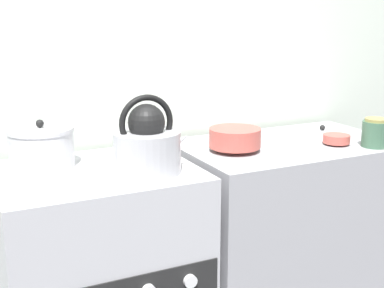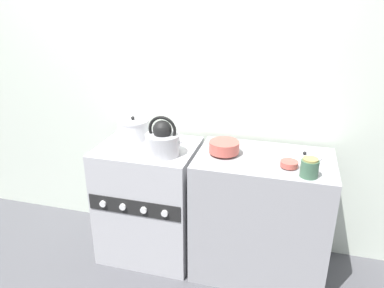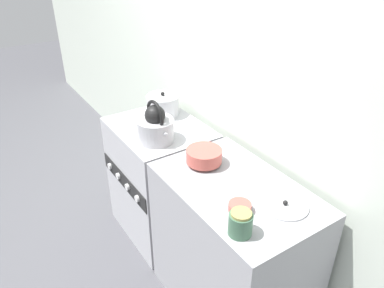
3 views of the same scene
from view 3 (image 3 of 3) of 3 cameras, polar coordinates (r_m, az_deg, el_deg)
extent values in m
plane|color=#4C4C51|center=(2.86, -9.29, -14.23)|extent=(12.00, 12.00, 0.00)
cube|color=silver|center=(2.47, 1.76, 12.92)|extent=(7.00, 0.06, 2.50)
cube|color=#B2B2B7|center=(2.67, -4.70, -5.52)|extent=(0.67, 0.55, 0.85)
cube|color=black|center=(2.52, -10.31, -5.55)|extent=(0.64, 0.01, 0.11)
cylinder|color=silver|center=(2.69, -12.42, -3.33)|extent=(0.04, 0.02, 0.04)
cylinder|color=silver|center=(2.57, -11.20, -4.81)|extent=(0.04, 0.02, 0.04)
cylinder|color=silver|center=(2.46, -9.84, -6.47)|extent=(0.04, 0.02, 0.04)
cylinder|color=silver|center=(2.35, -8.37, -8.24)|extent=(0.04, 0.02, 0.04)
cube|color=#99999E|center=(2.16, 6.12, -15.74)|extent=(0.87, 0.55, 0.86)
cylinder|color=#B2B2B7|center=(2.26, -5.54, 2.11)|extent=(0.22, 0.22, 0.14)
sphere|color=black|center=(2.21, -5.67, 4.40)|extent=(0.12, 0.12, 0.12)
torus|color=black|center=(2.21, -5.67, 4.37)|extent=(0.19, 0.02, 0.19)
cone|color=#B2B2B7|center=(2.17, -4.24, 1.51)|extent=(0.11, 0.05, 0.09)
cylinder|color=silver|center=(2.59, -4.43, 5.81)|extent=(0.22, 0.22, 0.12)
cylinder|color=silver|center=(2.57, -4.49, 7.21)|extent=(0.23, 0.23, 0.01)
sphere|color=black|center=(2.56, -4.51, 7.65)|extent=(0.03, 0.03, 0.03)
cylinder|color=#B75147|center=(2.04, 1.84, -2.83)|extent=(0.09, 0.09, 0.02)
cylinder|color=#B75147|center=(2.01, 1.86, -1.78)|extent=(0.19, 0.19, 0.07)
cylinder|color=#B75147|center=(1.73, 7.26, -9.99)|extent=(0.05, 0.05, 0.01)
cylinder|color=#B75147|center=(1.72, 7.30, -9.47)|extent=(0.11, 0.11, 0.03)
cylinder|color=#3F664C|center=(1.59, 7.39, -12.01)|extent=(0.10, 0.10, 0.10)
cylinder|color=#998C4C|center=(1.56, 7.52, -10.47)|extent=(0.09, 0.09, 0.01)
cylinder|color=silver|center=(1.79, 13.97, -9.10)|extent=(0.22, 0.22, 0.01)
sphere|color=black|center=(1.78, 14.04, -8.67)|extent=(0.02, 0.02, 0.02)
camera|label=1|loc=(2.57, -47.86, 6.61)|focal=50.00mm
camera|label=2|loc=(1.57, -81.59, -0.73)|focal=35.00mm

